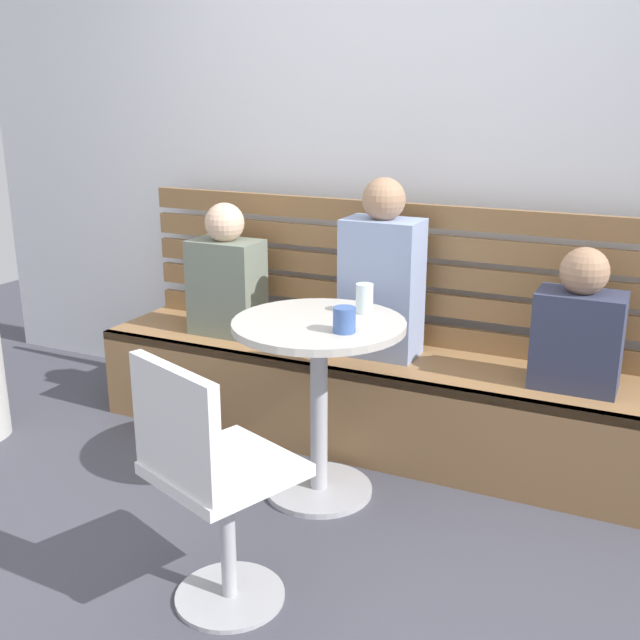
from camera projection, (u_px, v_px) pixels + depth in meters
ground at (239, 584)px, 2.58m from camera, size 8.00×8.00×0.00m
back_wall at (412, 123)px, 3.57m from camera, size 5.20×0.10×2.90m
booth_bench at (372, 399)px, 3.55m from camera, size 2.70×0.52×0.44m
booth_backrest at (393, 272)px, 3.59m from camera, size 2.65×0.04×0.66m
cafe_table at (319, 375)px, 3.02m from camera, size 0.68×0.68×0.74m
white_chair at (208, 477)px, 2.33m from camera, size 0.52×0.52×0.85m
person_adult at (382, 277)px, 3.39m from camera, size 0.34×0.22×0.80m
person_child_left at (227, 277)px, 3.72m from camera, size 0.34×0.22×0.65m
person_child_middle at (579, 328)px, 3.04m from camera, size 0.34×0.22×0.58m
cup_glass_tall at (364, 299)px, 3.04m from camera, size 0.07×0.07×0.12m
cup_mug_blue at (344, 320)px, 2.81m from camera, size 0.08×0.08×0.09m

